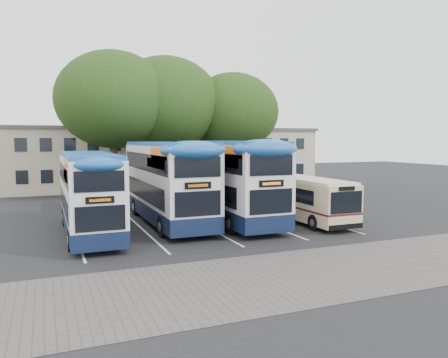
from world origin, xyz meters
name	(u,v)px	position (x,y,z in m)	size (l,w,h in m)	color
ground	(307,238)	(0.00, 0.00, 0.00)	(120.00, 120.00, 0.00)	black
paving_strip	(335,269)	(-2.00, -5.00, 0.01)	(40.00, 6.00, 0.01)	#595654
bay_lines	(204,225)	(-3.75, 5.00, 0.01)	(14.12, 11.00, 0.01)	silver
depot_building	(167,156)	(0.00, 26.99, 3.15)	(32.40, 8.40, 6.20)	#B4A591
lamp_post	(246,138)	(6.00, 19.97, 5.08)	(0.25, 1.05, 9.06)	gray
tree_left	(113,100)	(-6.85, 17.79, 8.13)	(9.20, 9.20, 12.05)	black
tree_mid	(166,104)	(-2.30, 18.66, 8.03)	(9.47, 9.47, 12.07)	black
tree_right	(233,112)	(3.79, 18.16, 7.44)	(8.28, 8.28, 10.97)	black
bus_dd_left	(89,190)	(-10.06, 5.15, 2.34)	(2.47, 10.20, 4.25)	#0F1A38
bus_dd_mid	(166,178)	(-5.44, 6.82, 2.65)	(2.80, 11.53, 4.80)	#0F1A38
bus_dd_right	(225,177)	(-1.96, 6.07, 2.68)	(2.83, 11.68, 4.87)	#0F1A38
bus_single	(300,196)	(2.37, 4.50, 1.51)	(2.27, 8.93, 2.66)	#CFBC8A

